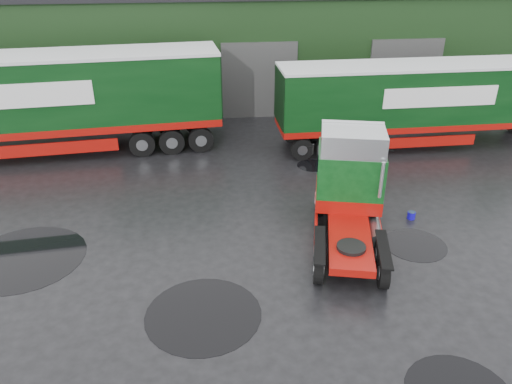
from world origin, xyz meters
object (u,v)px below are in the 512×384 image
hero_tractor (352,198)px  trailer_left (57,104)px  warehouse (248,38)px  tree_back_b (333,6)px  lorry_right (402,106)px  wash_bucket (411,215)px

hero_tractor → trailer_left: bearing=153.2°
warehouse → hero_tractor: (1.28, -19.12, -1.41)m
warehouse → tree_back_b: size_ratio=4.32×
warehouse → lorry_right: (6.00, -11.00, -1.21)m
tree_back_b → hero_tractor: bearing=-103.0°
warehouse → trailer_left: (-9.50, -10.00, -0.90)m
trailer_left → lorry_right: (15.50, -1.00, -0.31)m
hero_tractor → tree_back_b: bearing=90.4°
hero_tractor → lorry_right: size_ratio=0.38×
warehouse → trailer_left: warehouse is taller
trailer_left → tree_back_b: size_ratio=1.94×
trailer_left → wash_bucket: bearing=-124.6°
wash_bucket → trailer_left: bearing=150.4°
hero_tractor → tree_back_b: tree_back_b is taller
tree_back_b → warehouse: bearing=-128.7°
lorry_right → hero_tractor: bearing=-31.0°
trailer_left → lorry_right: 15.54m
tree_back_b → wash_bucket: bearing=-98.2°
wash_bucket → lorry_right: bearing=73.4°
hero_tractor → trailer_left: (-10.78, 9.12, 0.51)m
warehouse → hero_tractor: warehouse is taller
lorry_right → wash_bucket: size_ratio=53.49×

